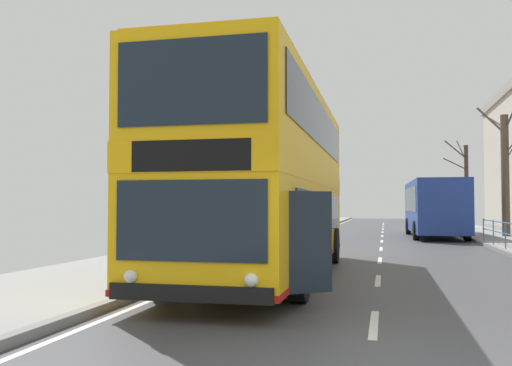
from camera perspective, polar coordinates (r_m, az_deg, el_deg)
name	(u,v)px	position (r m, az deg, el deg)	size (l,w,h in m)	color
double_decker_bus_main	(268,180)	(13.41, 1.21, 0.29)	(3.34, 11.22, 4.43)	#F4B20F
background_bus_far_lane	(434,207)	(31.84, 17.79, -2.32)	(2.84, 9.71, 3.03)	navy
bare_tree_far_00	(466,183)	(41.82, 20.71, -0.04)	(1.73, 2.99, 6.37)	#423328
bare_tree_far_01	(505,172)	(31.68, 24.17, 1.04)	(2.28, 2.56, 7.09)	brown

